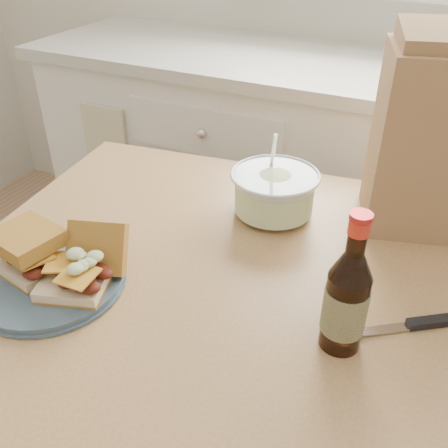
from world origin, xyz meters
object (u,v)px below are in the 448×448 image
at_px(dining_table, 199,316).
at_px(paper_bag, 448,143).
at_px(coleslaw_bowl, 274,194).
at_px(beer_bottle, 346,300).
at_px(plate, 50,281).

bearing_deg(dining_table, paper_bag, 38.44).
relative_size(dining_table, coleslaw_bowl, 5.45).
bearing_deg(paper_bag, beer_bottle, -116.17).
height_order(beer_bottle, paper_bag, paper_bag).
distance_m(dining_table, paper_bag, 0.61).
height_order(coleslaw_bowl, paper_bag, paper_bag).
distance_m(beer_bottle, paper_bag, 0.45).
bearing_deg(plate, dining_table, 34.13).
height_order(dining_table, plate, plate).
distance_m(plate, beer_bottle, 0.53).
height_order(plate, coleslaw_bowl, coleslaw_bowl).
relative_size(coleslaw_bowl, beer_bottle, 0.80).
bearing_deg(paper_bag, dining_table, -150.15).
distance_m(dining_table, plate, 0.30).
xyz_separation_m(coleslaw_bowl, paper_bag, (0.32, 0.12, 0.14)).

